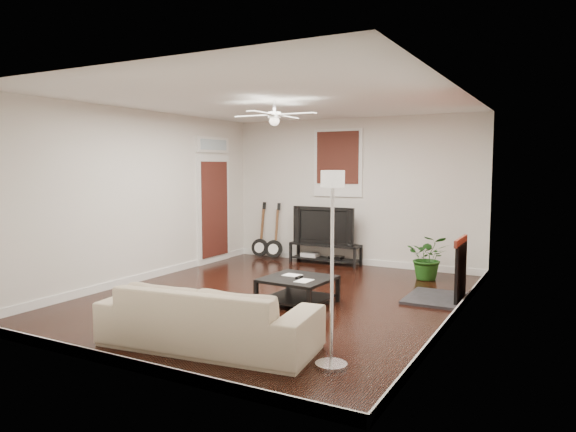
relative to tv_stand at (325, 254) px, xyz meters
name	(u,v)px	position (x,y,z in m)	size (l,w,h in m)	color
room	(275,201)	(0.47, -2.78, 1.20)	(5.01, 6.01, 2.81)	black
brick_accent	(470,202)	(2.95, -1.78, 1.20)	(0.02, 2.20, 2.80)	#A94936
fireplace	(446,268)	(2.67, -1.78, 0.26)	(0.80, 1.10, 0.92)	black
window_back	(338,163)	(0.17, 0.19, 1.75)	(1.00, 0.06, 1.30)	#38170F
door_left	(214,199)	(-1.99, -0.88, 1.05)	(0.08, 1.00, 2.50)	white
tv_stand	(325,254)	(0.00, 0.00, 0.00)	(1.40, 0.37, 0.39)	black
tv	(326,225)	(0.00, 0.02, 0.56)	(1.25, 0.16, 0.72)	black
coffee_table	(298,291)	(0.91, -2.93, -0.01)	(0.87, 0.87, 0.37)	black
sofa	(209,316)	(0.89, -4.89, 0.14)	(2.28, 0.89, 0.67)	#C0A690
floor_lamp	(332,270)	(2.24, -4.79, 0.74)	(0.31, 0.31, 1.86)	silver
potted_plant	(428,257)	(2.11, -0.50, 0.18)	(0.68, 0.59, 0.76)	#1D5017
guitar_left	(260,230)	(-1.47, -0.03, 0.39)	(0.36, 0.25, 1.16)	black
guitar_right	(274,231)	(-1.12, -0.06, 0.39)	(0.36, 0.25, 1.16)	black
ceiling_fan	(274,115)	(0.47, -2.78, 2.40)	(1.24, 1.24, 0.32)	white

